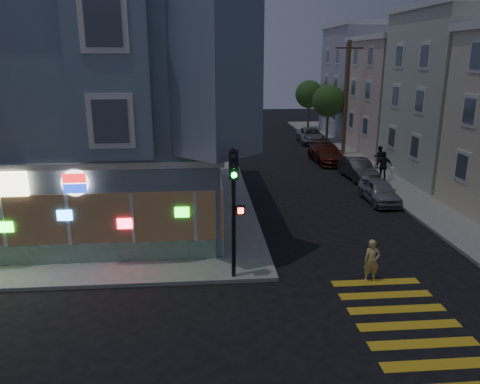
{
  "coord_description": "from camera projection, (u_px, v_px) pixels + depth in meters",
  "views": [
    {
      "loc": [
        0.3,
        -13.3,
        7.9
      ],
      "look_at": [
        1.93,
        6.09,
        2.26
      ],
      "focal_mm": 35.0,
      "sensor_mm": 36.0,
      "label": 1
    }
  ],
  "objects": [
    {
      "name": "parked_car_c",
      "position": [
        327.0,
        153.0,
        36.12
      ],
      "size": [
        2.24,
        5.1,
        1.46
      ],
      "primitive_type": "imported",
      "rotation": [
        0.0,
        0.0,
        0.04
      ],
      "color": "#531E13",
      "rests_on": "ground"
    },
    {
      "name": "sidewalk_nw",
      "position": [
        21.0,
        163.0,
        35.81
      ],
      "size": [
        33.0,
        42.0,
        0.15
      ],
      "primitive_type": "cube",
      "color": "gray",
      "rests_on": "ground"
    },
    {
      "name": "ground",
      "position": [
        196.0,
        314.0,
        14.9
      ],
      "size": [
        120.0,
        120.0,
        0.0
      ],
      "primitive_type": "plane",
      "color": "black",
      "rests_on": "ground"
    },
    {
      "name": "traffic_signal",
      "position": [
        234.0,
        193.0,
        16.16
      ],
      "size": [
        0.58,
        0.53,
        4.74
      ],
      "rotation": [
        0.0,
        0.0,
        -0.18
      ],
      "color": "black",
      "rests_on": "sidewalk_nw"
    },
    {
      "name": "utility_pole",
      "position": [
        346.0,
        97.0,
        37.5
      ],
      "size": [
        2.2,
        0.3,
        9.0
      ],
      "color": "#4C3826",
      "rests_on": "sidewalk_ne"
    },
    {
      "name": "sidewalk_ne",
      "position": [
        476.0,
        155.0,
        38.73
      ],
      "size": [
        24.0,
        42.0,
        0.15
      ],
      "primitive_type": "cube",
      "color": "gray",
      "rests_on": "ground"
    },
    {
      "name": "parked_car_b",
      "position": [
        358.0,
        169.0,
        31.22
      ],
      "size": [
        1.66,
        4.18,
        1.35
      ],
      "primitive_type": "imported",
      "rotation": [
        0.0,
        0.0,
        0.06
      ],
      "color": "#313335",
      "rests_on": "ground"
    },
    {
      "name": "row_house_c",
      "position": [
        430.0,
        97.0,
        39.09
      ],
      "size": [
        12.0,
        8.6,
        9.0
      ],
      "primitive_type": "cube",
      "color": "#C5AC98",
      "rests_on": "sidewalk_ne"
    },
    {
      "name": "running_child",
      "position": [
        372.0,
        261.0,
        16.91
      ],
      "size": [
        0.61,
        0.42,
        1.58
      ],
      "primitive_type": "imported",
      "rotation": [
        0.0,
        0.0,
        -0.08
      ],
      "color": "#DAC06F",
      "rests_on": "ground"
    },
    {
      "name": "corner_building",
      "position": [
        74.0,
        100.0,
        23.31
      ],
      "size": [
        14.6,
        14.6,
        11.4
      ],
      "color": "slate",
      "rests_on": "sidewalk_nw"
    },
    {
      "name": "row_house_d",
      "position": [
        389.0,
        82.0,
        47.5
      ],
      "size": [
        12.0,
        8.6,
        10.5
      ],
      "primitive_type": "cube",
      "color": "#A29CAC",
      "rests_on": "sidewalk_ne"
    },
    {
      "name": "parked_car_a",
      "position": [
        379.0,
        191.0,
        26.21
      ],
      "size": [
        1.58,
        3.82,
        1.29
      ],
      "primitive_type": "imported",
      "rotation": [
        0.0,
        0.0,
        -0.01
      ],
      "color": "#96979D",
      "rests_on": "ground"
    },
    {
      "name": "street_tree_far",
      "position": [
        309.0,
        94.0,
        51.15
      ],
      "size": [
        3.0,
        3.0,
        5.3
      ],
      "color": "#4C3826",
      "rests_on": "sidewalk_ne"
    },
    {
      "name": "fire_hydrant",
      "position": [
        392.0,
        172.0,
        30.75
      ],
      "size": [
        0.48,
        0.28,
        0.83
      ],
      "color": "white",
      "rests_on": "sidewalk_ne"
    },
    {
      "name": "pedestrian_a",
      "position": [
        379.0,
        157.0,
        33.54
      ],
      "size": [
        0.96,
        0.85,
        1.63
      ],
      "primitive_type": "imported",
      "rotation": [
        0.0,
        0.0,
        2.79
      ],
      "color": "black",
      "rests_on": "sidewalk_ne"
    },
    {
      "name": "pedestrian_b",
      "position": [
        383.0,
        166.0,
        30.08
      ],
      "size": [
        1.17,
        0.57,
        1.94
      ],
      "primitive_type": "imported",
      "rotation": [
        0.0,
        0.0,
        3.05
      ],
      "color": "black",
      "rests_on": "sidewalk_ne"
    },
    {
      "name": "street_tree_near",
      "position": [
        328.0,
        101.0,
        43.49
      ],
      "size": [
        3.0,
        3.0,
        5.3
      ],
      "color": "#4C3826",
      "rests_on": "sidewalk_ne"
    },
    {
      "name": "parked_car_d",
      "position": [
        311.0,
        136.0,
        44.38
      ],
      "size": [
        2.55,
        5.07,
        1.38
      ],
      "primitive_type": "imported",
      "rotation": [
        0.0,
        0.0,
        -0.05
      ],
      "color": "#91979B",
      "rests_on": "ground"
    }
  ]
}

